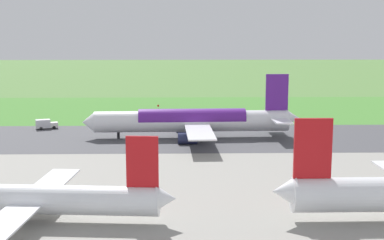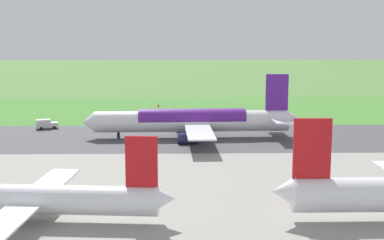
{
  "view_description": "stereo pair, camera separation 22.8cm",
  "coord_description": "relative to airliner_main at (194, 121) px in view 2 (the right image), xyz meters",
  "views": [
    {
      "loc": [
        -2.88,
        128.87,
        25.61
      ],
      "look_at": [
        -5.77,
        0.0,
        4.5
      ],
      "focal_mm": 49.33,
      "sensor_mm": 36.0,
      "label": 1
    },
    {
      "loc": [
        -3.11,
        128.87,
        25.61
      ],
      "look_at": [
        -5.77,
        0.0,
        4.5
      ],
      "focal_mm": 49.33,
      "sensor_mm": 36.0,
      "label": 2
    }
  ],
  "objects": [
    {
      "name": "ground_plane",
      "position": [
        6.15,
        0.01,
        -4.35
      ],
      "size": [
        800.0,
        800.0,
        0.0
      ],
      "primitive_type": "plane",
      "color": "#547F3D"
    },
    {
      "name": "runway_asphalt",
      "position": [
        6.15,
        0.01,
        -4.32
      ],
      "size": [
        600.0,
        35.33,
        0.06
      ],
      "primitive_type": "cube",
      "color": "#47474C",
      "rests_on": "ground"
    },
    {
      "name": "apron_concrete",
      "position": [
        6.15,
        55.6,
        -4.33
      ],
      "size": [
        440.0,
        110.0,
        0.05
      ],
      "primitive_type": "cube",
      "color": "gray",
      "rests_on": "ground"
    },
    {
      "name": "grass_verge_foreground",
      "position": [
        6.15,
        -44.4,
        -4.33
      ],
      "size": [
        600.0,
        80.0,
        0.04
      ],
      "primitive_type": "cube",
      "color": "#478534",
      "rests_on": "ground"
    },
    {
      "name": "airliner_main",
      "position": [
        0.0,
        0.0,
        0.0
      ],
      "size": [
        54.08,
        44.18,
        15.88
      ],
      "color": "white",
      "rests_on": "ground"
    },
    {
      "name": "airliner_parked_mid",
      "position": [
        24.43,
        58.96,
        -1.01
      ],
      "size": [
        41.92,
        34.33,
        12.23
      ],
      "color": "white",
      "rests_on": "ground"
    },
    {
      "name": "service_truck_baggage",
      "position": [
        39.9,
        -13.07,
        -2.95
      ],
      "size": [
        6.22,
        4.0,
        2.65
      ],
      "color": "silver",
      "rests_on": "ground"
    },
    {
      "name": "no_stopping_sign",
      "position": [
        10.57,
        -43.57,
        -2.87
      ],
      "size": [
        0.6,
        0.1,
        2.49
      ],
      "color": "slate",
      "rests_on": "ground"
    },
    {
      "name": "traffic_cone_orange",
      "position": [
        18.32,
        -43.36,
        -4.08
      ],
      "size": [
        0.4,
        0.4,
        0.55
      ],
      "primitive_type": "cone",
      "color": "orange",
      "rests_on": "ground"
    }
  ]
}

